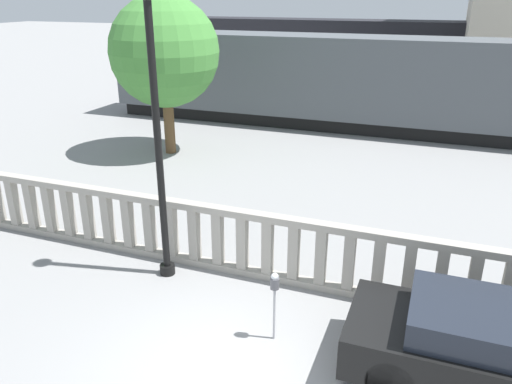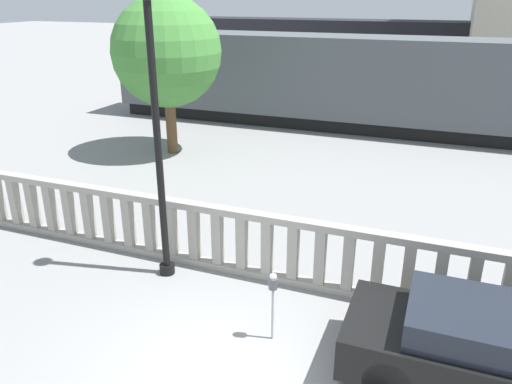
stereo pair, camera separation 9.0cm
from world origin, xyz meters
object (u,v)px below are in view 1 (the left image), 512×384
(train_far, at_px, (378,48))
(tree_left, at_px, (164,52))
(lamppost, at_px, (156,120))
(parked_car, at_px, (482,348))
(train_near, at_px, (344,81))
(parking_meter, at_px, (275,288))

(train_far, bearing_deg, tree_left, -102.14)
(lamppost, relative_size, tree_left, 1.04)
(parked_car, xyz_separation_m, train_near, (-4.95, 14.34, 1.36))
(train_near, bearing_deg, parking_meter, -82.82)
(lamppost, distance_m, parked_car, 6.50)
(train_near, bearing_deg, lamppost, -93.90)
(parking_meter, relative_size, tree_left, 0.23)
(parking_meter, xyz_separation_m, tree_left, (-6.87, 8.63, 2.55))
(tree_left, bearing_deg, lamppost, -60.79)
(train_far, bearing_deg, parked_car, -79.06)
(parking_meter, xyz_separation_m, parked_car, (3.13, 0.08, -0.35))
(train_far, height_order, tree_left, tree_left)
(lamppost, xyz_separation_m, parking_meter, (2.72, -1.20, -2.25))
(parked_car, bearing_deg, train_near, 116.13)
(parking_meter, xyz_separation_m, train_far, (-2.47, 29.08, 0.97))
(train_near, distance_m, train_far, 14.67)
(train_near, distance_m, tree_left, 7.84)
(parked_car, relative_size, train_far, 0.15)
(lamppost, height_order, parking_meter, lamppost)
(train_near, relative_size, tree_left, 3.75)
(lamppost, distance_m, parking_meter, 3.73)
(parking_meter, relative_size, train_far, 0.05)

